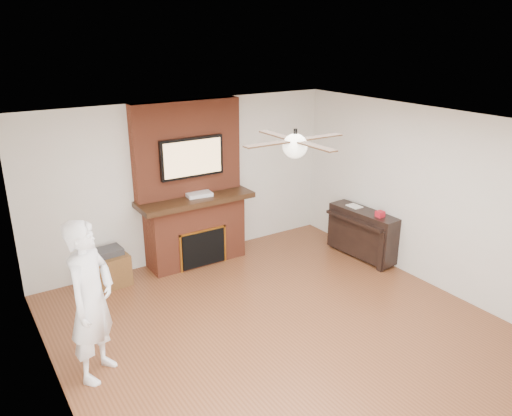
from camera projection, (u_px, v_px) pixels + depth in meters
room_shell at (292, 241)px, 5.53m from camera, size 5.36×5.86×2.86m
fireplace at (193, 201)px, 7.64m from camera, size 1.78×0.64×2.50m
tv at (192, 158)px, 7.37m from camera, size 1.00×0.08×0.60m
ceiling_fan at (295, 145)px, 5.17m from camera, size 1.21×1.21×0.31m
person at (91, 301)px, 5.04m from camera, size 0.76×0.75×1.75m
side_table at (110, 268)px, 7.13m from camera, size 0.51×0.51×0.55m
piano at (363, 232)px, 7.93m from camera, size 0.53×1.23×0.88m
cable_box at (199, 194)px, 7.56m from camera, size 0.40×0.26×0.05m
candle_orange at (186, 264)px, 7.69m from camera, size 0.06×0.06×0.12m
candle_green at (202, 261)px, 7.83m from camera, size 0.07×0.07×0.08m
candle_cream at (205, 259)px, 7.85m from camera, size 0.08×0.08×0.12m
candle_blue at (214, 257)px, 7.95m from camera, size 0.06×0.06×0.09m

